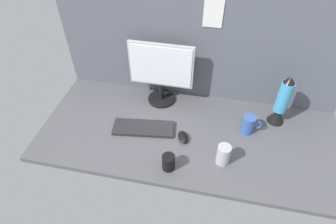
% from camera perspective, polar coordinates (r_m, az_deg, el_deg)
% --- Properties ---
extents(ground_plane, '(1.80, 0.80, 0.03)m').
position_cam_1_polar(ground_plane, '(1.75, 4.34, -4.12)').
color(ground_plane, '#515156').
extents(cubicle_wall_back, '(1.80, 0.06, 0.75)m').
position_cam_1_polar(cubicle_wall_back, '(1.79, 6.87, 13.23)').
color(cubicle_wall_back, '#565B66').
rests_on(cubicle_wall_back, ground_plane).
extents(monitor, '(0.41, 0.18, 0.42)m').
position_cam_1_polar(monitor, '(1.79, -1.41, 8.24)').
color(monitor, black).
rests_on(monitor, ground_plane).
extents(keyboard, '(0.38, 0.18, 0.02)m').
position_cam_1_polar(keyboard, '(1.74, -4.97, -3.24)').
color(keyboard, '#262628').
rests_on(keyboard, ground_plane).
extents(mouse, '(0.09, 0.11, 0.03)m').
position_cam_1_polar(mouse, '(1.68, 3.06, -5.07)').
color(mouse, black).
rests_on(mouse, ground_plane).
extents(mug_steel, '(0.07, 0.07, 0.12)m').
position_cam_1_polar(mug_steel, '(1.56, 11.10, -8.43)').
color(mug_steel, '#B2B2B7').
rests_on(mug_steel, ground_plane).
extents(mug_black_travel, '(0.07, 0.07, 0.09)m').
position_cam_1_polar(mug_black_travel, '(1.52, 0.10, -10.08)').
color(mug_black_travel, black).
rests_on(mug_black_travel, ground_plane).
extents(mug_ceramic_blue, '(0.12, 0.08, 0.12)m').
position_cam_1_polar(mug_ceramic_blue, '(1.75, 15.92, -2.38)').
color(mug_ceramic_blue, '#38569E').
rests_on(mug_ceramic_blue, ground_plane).
extents(lava_lamp, '(0.10, 0.10, 0.34)m').
position_cam_1_polar(lava_lamp, '(1.82, 21.85, 1.52)').
color(lava_lamp, black).
rests_on(lava_lamp, ground_plane).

